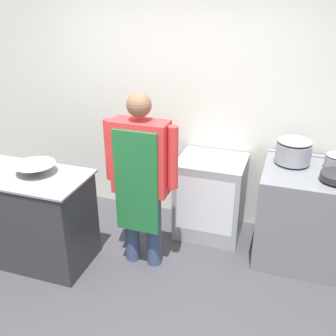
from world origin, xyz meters
TOP-DOWN VIEW (x-y plane):
  - ground_plane at (0.00, 0.00)m, footprint 14.00×14.00m
  - wall_back at (0.00, 1.72)m, footprint 8.00×0.05m
  - prep_counter at (-1.17, 0.42)m, footprint 1.33×0.61m
  - stove at (1.40, 1.26)m, footprint 0.89×0.78m
  - fridge_unit at (0.43, 1.39)m, footprint 0.68×0.57m
  - person_cook at (-0.06, 0.69)m, footprint 0.68×0.24m
  - mixing_bowl at (-1.00, 0.48)m, footprint 0.37×0.37m
  - stock_pot at (1.20, 1.40)m, footprint 0.33×0.33m
  - sauce_pot at (1.57, 1.40)m, footprint 0.20×0.20m

SIDE VIEW (x-z plane):
  - ground_plane at x=0.00m, z-range 0.00..0.00m
  - fridge_unit at x=0.43m, z-range 0.00..0.86m
  - prep_counter at x=-1.17m, z-range 0.00..0.91m
  - stove at x=1.40m, z-range -0.01..0.93m
  - mixing_bowl at x=-1.00m, z-range 0.91..1.00m
  - person_cook at x=-0.06m, z-range 0.12..1.79m
  - sauce_pot at x=1.57m, z-range 0.94..1.08m
  - stock_pot at x=1.20m, z-range 0.94..1.18m
  - wall_back at x=0.00m, z-range 0.00..2.70m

